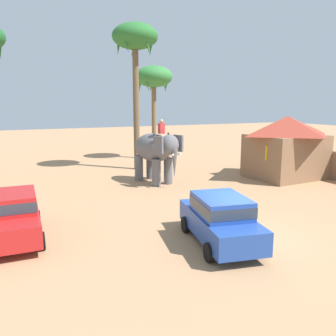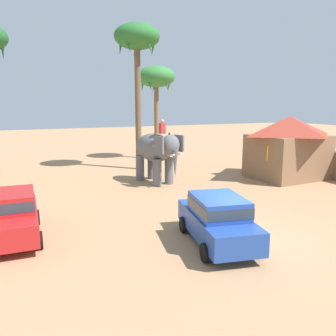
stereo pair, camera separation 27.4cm
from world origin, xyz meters
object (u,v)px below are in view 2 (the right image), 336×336
(palm_tree_near_hut, at_px, (156,79))
(roadside_hut, at_px, (288,146))
(elephant_with_mahout, at_px, (156,151))
(car_sedan_foreground, at_px, (218,218))
(signboard_yellow, at_px, (274,155))
(car_parked_far_side, at_px, (12,214))
(palm_tree_behind_elephant, at_px, (137,42))

(palm_tree_near_hut, distance_m, roadside_hut, 12.73)
(palm_tree_near_hut, bearing_deg, elephant_with_mahout, -112.97)
(car_sedan_foreground, relative_size, palm_tree_near_hut, 0.55)
(car_sedan_foreground, bearing_deg, signboard_yellow, 38.70)
(roadside_hut, bearing_deg, car_parked_far_side, -166.94)
(roadside_hut, bearing_deg, elephant_with_mahout, 164.69)
(elephant_with_mahout, relative_size, palm_tree_near_hut, 0.51)
(elephant_with_mahout, bearing_deg, signboard_yellow, -24.13)
(car_sedan_foreground, distance_m, palm_tree_behind_elephant, 16.56)
(car_parked_far_side, relative_size, elephant_with_mahout, 1.04)
(car_parked_far_side, bearing_deg, elephant_with_mahout, 36.61)
(car_sedan_foreground, xyz_separation_m, car_parked_far_side, (-6.38, 3.47, 0.00))
(car_sedan_foreground, xyz_separation_m, roadside_hut, (9.98, 7.26, 1.20))
(elephant_with_mahout, relative_size, palm_tree_behind_elephant, 0.39)
(palm_tree_behind_elephant, relative_size, palm_tree_near_hut, 1.30)
(car_sedan_foreground, height_order, elephant_with_mahout, elephant_with_mahout)
(car_parked_far_side, relative_size, roadside_hut, 0.81)
(car_parked_far_side, height_order, palm_tree_near_hut, palm_tree_near_hut)
(palm_tree_near_hut, height_order, roadside_hut, palm_tree_near_hut)
(car_parked_far_side, bearing_deg, car_sedan_foreground, -28.52)
(elephant_with_mahout, relative_size, roadside_hut, 0.78)
(car_sedan_foreground, bearing_deg, roadside_hut, 36.05)
(car_sedan_foreground, relative_size, palm_tree_behind_elephant, 0.42)
(car_parked_far_side, height_order, elephant_with_mahout, elephant_with_mahout)
(palm_tree_near_hut, distance_m, signboard_yellow, 12.97)
(roadside_hut, bearing_deg, signboard_yellow, -159.26)
(palm_tree_near_hut, bearing_deg, car_sedan_foreground, -106.63)
(car_sedan_foreground, height_order, car_parked_far_side, same)
(roadside_hut, bearing_deg, palm_tree_behind_elephant, 137.37)
(palm_tree_behind_elephant, height_order, signboard_yellow, palm_tree_behind_elephant)
(elephant_with_mahout, distance_m, signboard_yellow, 7.12)
(palm_tree_behind_elephant, relative_size, roadside_hut, 1.99)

